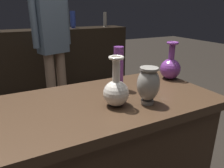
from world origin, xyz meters
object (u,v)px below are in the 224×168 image
at_px(vase_left_accent, 119,69).
at_px(shelf_vase_center, 37,25).
at_px(vase_right_accent, 148,84).
at_px(shelf_vase_right, 73,20).
at_px(visitor_center_back, 53,40).
at_px(vase_tall_behind, 170,67).
at_px(vase_centerpiece, 116,91).
at_px(shelf_vase_far_right, 105,20).

xyz_separation_m(vase_left_accent, shelf_vase_center, (-0.13, 2.16, 0.12)).
distance_m(vase_left_accent, vase_right_accent, 0.26).
bearing_deg(vase_left_accent, shelf_vase_center, 93.33).
height_order(vase_right_accent, shelf_vase_right, shelf_vase_right).
height_order(shelf_vase_center, visitor_center_back, visitor_center_back).
height_order(vase_tall_behind, vase_left_accent, same).
relative_size(vase_left_accent, vase_right_accent, 1.34).
bearing_deg(vase_centerpiece, vase_tall_behind, 21.50).
bearing_deg(vase_centerpiece, vase_left_accent, 58.71).
distance_m(shelf_vase_right, visitor_center_back, 0.88).
height_order(shelf_vase_right, shelf_vase_far_right, shelf_vase_right).
distance_m(vase_tall_behind, shelf_vase_right, 2.13).
distance_m(vase_centerpiece, shelf_vase_right, 2.40).
distance_m(vase_right_accent, shelf_vase_center, 2.43).
bearing_deg(shelf_vase_right, vase_tall_behind, -89.46).
xyz_separation_m(vase_tall_behind, vase_right_accent, (-0.38, -0.26, 0.02)).
bearing_deg(vase_right_accent, visitor_center_back, 93.78).
height_order(vase_left_accent, shelf_vase_right, shelf_vase_right).
bearing_deg(shelf_vase_far_right, shelf_vase_right, 177.77).
xyz_separation_m(shelf_vase_right, visitor_center_back, (-0.47, -0.72, -0.18)).
height_order(shelf_vase_center, shelf_vase_far_right, shelf_vase_far_right).
bearing_deg(vase_right_accent, vase_tall_behind, 34.45).
relative_size(vase_centerpiece, visitor_center_back, 0.16).
distance_m(vase_centerpiece, vase_tall_behind, 0.58).
bearing_deg(visitor_center_back, shelf_vase_far_right, -163.25).
relative_size(shelf_vase_right, shelf_vase_center, 1.47).
bearing_deg(shelf_vase_center, vase_right_accent, -86.29).
distance_m(vase_tall_behind, vase_left_accent, 0.42).
bearing_deg(visitor_center_back, vase_centerpiece, 70.13).
height_order(vase_tall_behind, visitor_center_back, visitor_center_back).
height_order(vase_centerpiece, shelf_vase_right, shelf_vase_right).
bearing_deg(vase_right_accent, vase_left_accent, 96.89).
height_order(shelf_vase_right, shelf_vase_center, shelf_vase_right).
bearing_deg(vase_tall_behind, shelf_vase_right, 90.54).
relative_size(vase_tall_behind, shelf_vase_far_right, 1.15).
height_order(vase_centerpiece, shelf_vase_center, shelf_vase_center).
bearing_deg(visitor_center_back, vase_tall_behind, 91.12).
xyz_separation_m(shelf_vase_center, visitor_center_back, (0.05, -0.75, -0.11)).
height_order(vase_left_accent, vase_right_accent, vase_left_accent).
distance_m(vase_tall_behind, shelf_vase_center, 2.23).
distance_m(vase_tall_behind, vase_right_accent, 0.47).
relative_size(vase_tall_behind, vase_right_accent, 1.34).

